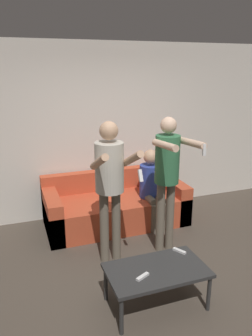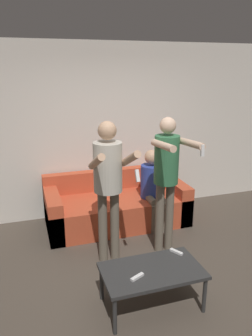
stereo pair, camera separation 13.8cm
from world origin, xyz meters
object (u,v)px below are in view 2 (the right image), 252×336
object	(u,v)px
coffee_table	(152,273)
remote_near	(137,277)
couch	(116,206)
person_seated	(153,185)
person_standing_left	(108,176)
person_standing_right	(167,171)
remote_far	(176,252)

from	to	relation	value
coffee_table	remote_near	distance (m)	0.21
couch	remote_near	xyz separation A→B (m)	(-0.37, -1.99, 0.17)
person_seated	remote_near	distance (m)	1.98
person_standing_left	person_seated	size ratio (longest dim) A/B	1.50
person_standing_right	remote_far	size ratio (longest dim) A/B	11.87
coffee_table	person_seated	bearing A→B (deg)	67.63
couch	person_seated	xyz separation A→B (m)	(0.50, -0.23, 0.38)
person_seated	person_standing_left	bearing A→B (deg)	-139.61
person_standing_right	person_standing_left	bearing A→B (deg)	179.77
person_standing_left	remote_near	world-z (taller)	person_standing_left
remote_far	remote_near	bearing A→B (deg)	-152.53
person_standing_left	coffee_table	size ratio (longest dim) A/B	1.77
person_standing_left	couch	bearing A→B (deg)	69.20
coffee_table	remote_far	distance (m)	0.41
remote_far	person_seated	bearing A→B (deg)	77.40
couch	coffee_table	xyz separation A→B (m)	(-0.19, -1.91, 0.12)
couch	coffee_table	world-z (taller)	couch
remote_near	remote_far	world-z (taller)	same
person_standing_left	person_standing_right	size ratio (longest dim) A/B	0.99
remote_near	remote_far	distance (m)	0.62
coffee_table	remote_far	bearing A→B (deg)	28.75
couch	person_standing_right	world-z (taller)	person_standing_right
person_seated	remote_far	xyz separation A→B (m)	(-0.33, -1.48, -0.21)
remote_far	couch	bearing A→B (deg)	95.78
person_standing_left	remote_near	distance (m)	1.22
person_standing_left	person_seated	world-z (taller)	person_standing_left
couch	person_standing_right	distance (m)	1.34
couch	remote_far	size ratio (longest dim) A/B	14.26
coffee_table	remote_near	xyz separation A→B (m)	(-0.19, -0.09, 0.05)
person_seated	remote_far	size ratio (longest dim) A/B	7.87
coffee_table	remote_far	size ratio (longest dim) A/B	6.68
person_standing_right	remote_near	bearing A→B (deg)	-126.31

